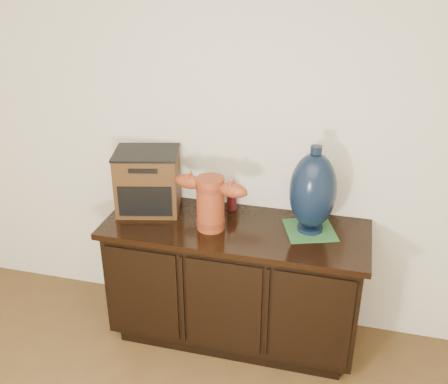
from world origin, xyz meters
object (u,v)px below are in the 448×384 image
(lamp_base, at_px, (313,191))
(spray_can, at_px, (232,196))
(sideboard, at_px, (235,282))
(tv_radio, at_px, (148,181))
(terracotta_vessel, at_px, (210,200))

(lamp_base, relative_size, spray_can, 2.83)
(spray_can, bearing_deg, sideboard, -71.40)
(tv_radio, bearing_deg, terracotta_vessel, -31.23)
(terracotta_vessel, bearing_deg, sideboard, 31.20)
(lamp_base, xyz_separation_m, spray_can, (-0.47, 0.14, -0.15))
(sideboard, height_order, lamp_base, lamp_base)
(terracotta_vessel, bearing_deg, tv_radio, 172.79)
(terracotta_vessel, xyz_separation_m, lamp_base, (0.53, 0.11, 0.07))
(tv_radio, xyz_separation_m, lamp_base, (0.94, -0.02, 0.06))
(terracotta_vessel, height_order, lamp_base, lamp_base)
(sideboard, distance_m, lamp_base, 0.73)
(tv_radio, distance_m, lamp_base, 0.94)
(tv_radio, relative_size, spray_can, 2.44)
(lamp_base, distance_m, spray_can, 0.51)
(lamp_base, bearing_deg, sideboard, -171.72)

